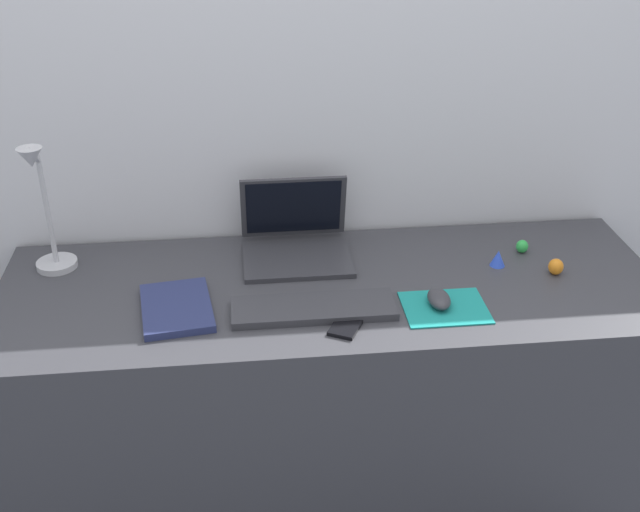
# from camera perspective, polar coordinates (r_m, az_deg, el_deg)

# --- Properties ---
(ground_plane) EXTENTS (6.00, 6.00, 0.00)m
(ground_plane) POSITION_cam_1_polar(r_m,az_deg,el_deg) (2.54, 0.75, -16.64)
(ground_plane) COLOR #474C56
(back_wall) EXTENTS (2.96, 0.05, 1.58)m
(back_wall) POSITION_cam_1_polar(r_m,az_deg,el_deg) (2.37, -0.16, 3.27)
(back_wall) COLOR silver
(back_wall) RESTS_ON ground_plane
(desk) EXTENTS (1.76, 0.63, 0.74)m
(desk) POSITION_cam_1_polar(r_m,az_deg,el_deg) (2.29, 0.81, -10.10)
(desk) COLOR #38383D
(desk) RESTS_ON ground_plane
(laptop) EXTENTS (0.30, 0.26, 0.21)m
(laptop) POSITION_cam_1_polar(r_m,az_deg,el_deg) (2.22, -1.77, 1.44)
(laptop) COLOR #333338
(laptop) RESTS_ON desk
(keyboard) EXTENTS (0.41, 0.13, 0.02)m
(keyboard) POSITION_cam_1_polar(r_m,az_deg,el_deg) (1.97, -0.47, -3.81)
(keyboard) COLOR #333338
(keyboard) RESTS_ON desk
(mousepad) EXTENTS (0.21, 0.17, 0.00)m
(mousepad) POSITION_cam_1_polar(r_m,az_deg,el_deg) (2.01, 9.01, -3.71)
(mousepad) COLOR teal
(mousepad) RESTS_ON desk
(mouse) EXTENTS (0.06, 0.10, 0.03)m
(mouse) POSITION_cam_1_polar(r_m,az_deg,el_deg) (2.01, 8.60, -3.08)
(mouse) COLOR #333338
(mouse) RESTS_ON mousepad
(cell_phone) EXTENTS (0.12, 0.14, 0.01)m
(cell_phone) POSITION_cam_1_polar(r_m,az_deg,el_deg) (1.92, 2.05, -4.86)
(cell_phone) COLOR black
(cell_phone) RESTS_ON desk
(desk_lamp) EXTENTS (0.11, 0.15, 0.38)m
(desk_lamp) POSITION_cam_1_polar(r_m,az_deg,el_deg) (2.19, -19.27, 2.97)
(desk_lamp) COLOR #B7B7BC
(desk_lamp) RESTS_ON desk
(notebook_pad) EXTENTS (0.20, 0.26, 0.02)m
(notebook_pad) POSITION_cam_1_polar(r_m,az_deg,el_deg) (2.00, -10.33, -3.71)
(notebook_pad) COLOR navy
(notebook_pad) RESTS_ON desk
(toy_figurine_green) EXTENTS (0.03, 0.03, 0.04)m
(toy_figurine_green) POSITION_cam_1_polar(r_m,az_deg,el_deg) (2.31, 14.41, 0.68)
(toy_figurine_green) COLOR green
(toy_figurine_green) RESTS_ON desk
(toy_figurine_blue) EXTENTS (0.04, 0.04, 0.05)m
(toy_figurine_blue) POSITION_cam_1_polar(r_m,az_deg,el_deg) (2.22, 12.74, -0.15)
(toy_figurine_blue) COLOR blue
(toy_figurine_blue) RESTS_ON desk
(toy_figurine_orange) EXTENTS (0.04, 0.04, 0.04)m
(toy_figurine_orange) POSITION_cam_1_polar(r_m,az_deg,el_deg) (2.22, 16.69, -0.74)
(toy_figurine_orange) COLOR orange
(toy_figurine_orange) RESTS_ON desk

